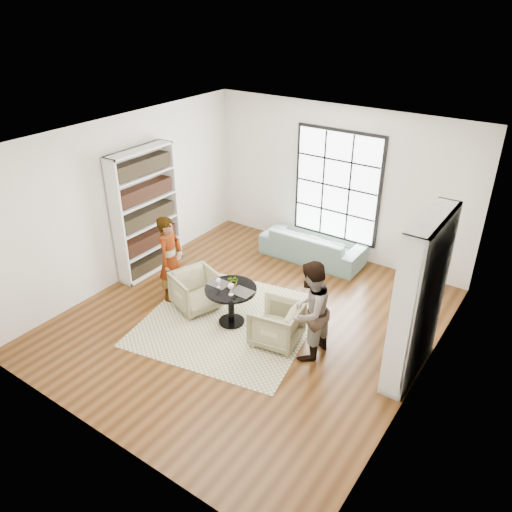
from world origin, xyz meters
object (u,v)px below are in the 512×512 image
Objects in this scene: sofa at (312,245)px; wine_glass_right at (231,286)px; wine_glass_left at (218,281)px; flower_centerpiece at (234,281)px; pedestal_table at (231,298)px; armchair_left at (196,291)px; person_right at (310,311)px; armchair_right at (277,324)px; person_left at (170,259)px.

wine_glass_right is (0.11, -2.83, 0.52)m from sofa.
flower_centerpiece reaches higher than wine_glass_left.
wine_glass_right is 1.03× the size of flower_centerpiece.
pedestal_table is 1.14× the size of armchair_left.
wine_glass_left is (-1.59, -0.09, 0.01)m from person_right.
armchair_left reaches higher than sofa.
armchair_left is 0.47× the size of person_right.
sofa is 2.76m from armchair_left.
person_right is (0.55, 0.00, 0.45)m from armchair_right.
wine_glass_left is at bearing 85.11° from sofa.
armchair_left is 2.23m from person_right.
person_right is 7.63× the size of flower_centerpiece.
sofa is 2.81m from armchair_right.
sofa is at bearing 89.70° from pedestal_table.
sofa is at bearing 92.15° from wine_glass_right.
armchair_left is (-0.78, -2.65, 0.03)m from sofa.
flower_centerpiece is (-1.40, 0.06, -0.01)m from person_right.
person_left reaches higher than armchair_left.
person_right is at bearing 3.32° from wine_glass_left.
wine_glass_right is (-0.75, -0.15, 0.49)m from armchair_right.
flower_centerpiece is at bearing -67.91° from armchair_left.
flower_centerpiece is at bearing 89.01° from sofa.
armchair_left is at bearing 168.48° from wine_glass_right.
sofa is 11.91× the size of wine_glass_left.
armchair_right is (0.87, 0.00, -0.16)m from pedestal_table.
wine_glass_right is at bearing -63.96° from flower_centerpiece.
person_left is 1.33m from flower_centerpiece.
wine_glass_left is 0.82× the size of wine_glass_right.
sofa is 2.83× the size of armchair_left.
flower_centerpiece reaches higher than pedestal_table.
pedestal_table reaches higher than armchair_right.
wine_glass_right is (0.29, -0.06, 0.03)m from wine_glass_left.
wine_glass_left reaches higher than armchair_right.
pedestal_table is 4.80× the size of wine_glass_left.
flower_centerpiece is at bearing 116.04° from wine_glass_right.
wine_glass_left is 0.85× the size of flower_centerpiece.
armchair_right is 0.96m from flower_centerpiece.
sofa is 1.33× the size of person_left.
person_left is 7.61× the size of flower_centerpiece.
person_right is at bearing 116.58° from sofa.
armchair_right is at bearing -3.91° from flower_centerpiece.
sofa is at bearing 90.07° from flower_centerpiece.
pedestal_table is at bearing -72.42° from armchair_left.
flower_centerpiece is at bearing -90.95° from person_right.
person_right reaches higher than armchair_right.
armchair_right is (1.63, -0.03, -0.00)m from armchair_left.
person_right reaches higher than wine_glass_left.
wine_glass_right is (1.43, -0.18, 0.04)m from person_left.
armchair_right is at bearing 5.08° from wine_glass_left.
armchair_left is 0.47× the size of person_left.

